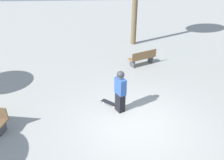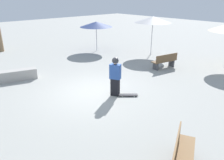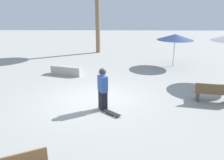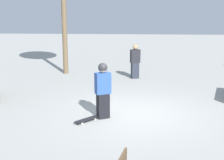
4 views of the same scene
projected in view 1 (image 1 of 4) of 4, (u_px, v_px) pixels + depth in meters
name	position (u px, v px, depth m)	size (l,w,h in m)	color
ground_plane	(135.00, 124.00, 7.62)	(60.00, 60.00, 0.00)	#9E9E99
skater_main	(120.00, 90.00, 7.93)	(0.51, 0.42, 1.67)	black
skateboard	(110.00, 103.00, 8.69)	(0.68, 0.73, 0.07)	black
bench_near	(143.00, 58.00, 11.92)	(1.09, 1.63, 0.85)	#47474C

